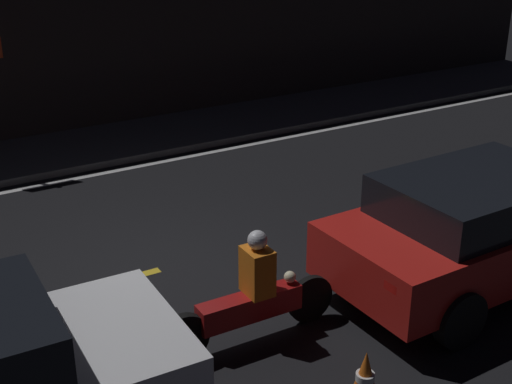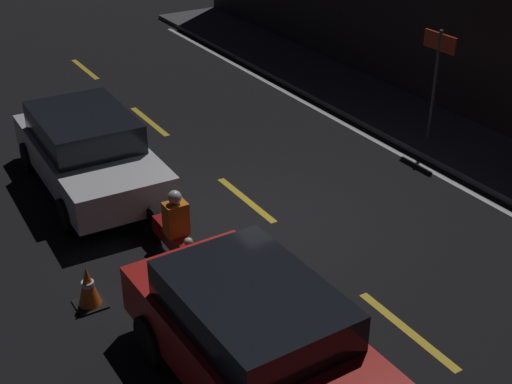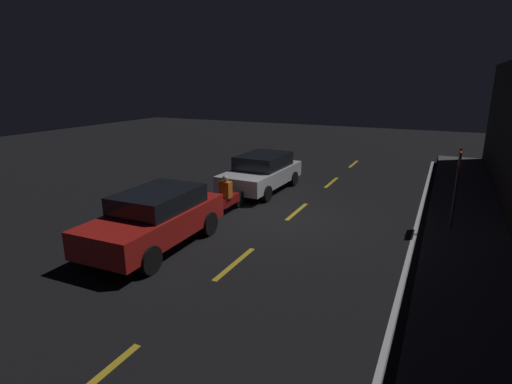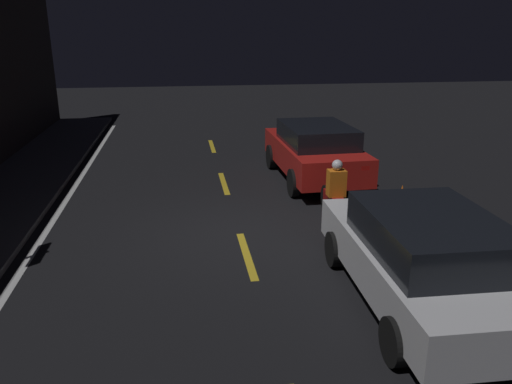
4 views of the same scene
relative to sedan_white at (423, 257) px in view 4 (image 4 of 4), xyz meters
name	(u,v)px [view 4 (image 4 of 4)]	position (x,y,z in m)	size (l,w,h in m)	color
ground_plane	(240,234)	(3.06, 2.29, -0.77)	(56.00, 56.00, 0.00)	black
lane_dash_c	(247,255)	(2.06, 2.29, -0.77)	(2.00, 0.14, 0.01)	gold
lane_dash_d	(224,183)	(6.56, 2.29, -0.77)	(2.00, 0.14, 0.01)	gold
lane_dash_e	(212,146)	(11.06, 2.29, -0.77)	(2.00, 0.14, 0.01)	gold
lane_solid_kerb	(37,246)	(3.06, 6.15, -0.77)	(25.20, 0.14, 0.01)	silver
sedan_white	(423,257)	(0.00, 0.00, 0.00)	(4.37, 2.08, 1.47)	silver
taxi_red	(314,150)	(6.51, -0.15, 0.05)	(4.35, 2.03, 1.53)	red
motorcycle	(337,199)	(3.30, 0.24, -0.22)	(2.23, 0.36, 1.37)	black
traffic_cone_near	(401,200)	(3.66, -1.36, -0.44)	(0.45, 0.45, 0.67)	black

